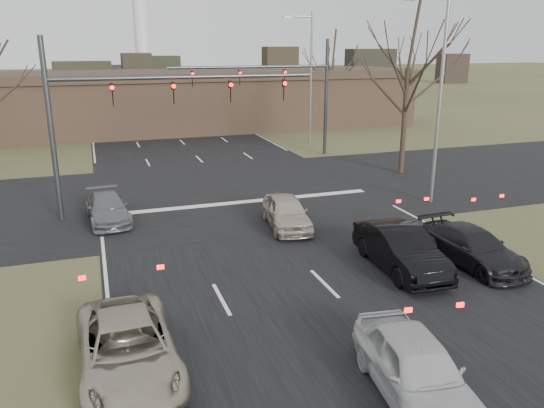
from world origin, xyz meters
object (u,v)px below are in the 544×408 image
at_px(mast_arm_far, 289,84).
at_px(car_white_sedan, 416,369).
at_px(car_grey_ahead, 108,208).
at_px(streetlight_right_far, 309,72).
at_px(car_silver_ahead, 286,212).
at_px(streetlight_right_near, 438,89).
at_px(car_black_hatch, 400,249).
at_px(car_silver_suv, 128,348).
at_px(building, 190,100).
at_px(car_charcoal_sedan, 473,247).
at_px(mast_arm_near, 127,104).

xyz_separation_m(mast_arm_far, car_white_sedan, (-6.69, -26.02, -4.28)).
distance_m(car_white_sedan, car_grey_ahead, 16.31).
bearing_deg(car_grey_ahead, streetlight_right_far, 38.79).
xyz_separation_m(car_white_sedan, car_silver_ahead, (1.29, 11.78, -0.04)).
bearing_deg(streetlight_right_near, car_silver_ahead, -171.20).
xyz_separation_m(car_white_sedan, car_black_hatch, (3.51, 6.28, 0.03)).
height_order(car_silver_suv, car_grey_ahead, car_silver_suv).
relative_size(building, mast_arm_far, 3.81).
height_order(building, car_silver_ahead, building).
bearing_deg(building, car_white_sedan, -93.49).
height_order(building, streetlight_right_far, streetlight_right_far).
bearing_deg(mast_arm_far, car_charcoal_sedan, -91.31).
height_order(mast_arm_far, car_black_hatch, mast_arm_far).
distance_m(building, mast_arm_near, 26.14).
bearing_deg(streetlight_right_far, car_charcoal_sedan, -98.47).
xyz_separation_m(car_silver_suv, car_black_hatch, (9.50, 3.29, 0.09)).
height_order(building, mast_arm_far, mast_arm_far).
bearing_deg(car_silver_ahead, car_charcoal_sedan, -42.75).
relative_size(mast_arm_far, car_silver_suv, 2.27).
bearing_deg(mast_arm_near, streetlight_right_near, -12.05).
xyz_separation_m(mast_arm_near, car_charcoal_sedan, (10.95, -10.16, -4.42)).
height_order(mast_arm_far, car_silver_ahead, mast_arm_far).
height_order(car_white_sedan, car_charcoal_sedan, car_white_sedan).
height_order(car_black_hatch, car_grey_ahead, car_black_hatch).
relative_size(car_white_sedan, car_silver_ahead, 1.06).
xyz_separation_m(car_grey_ahead, car_silver_ahead, (7.29, -3.39, 0.09)).
bearing_deg(car_silver_ahead, building, 95.02).
bearing_deg(mast_arm_far, building, 105.58).
relative_size(mast_arm_far, car_silver_ahead, 2.73).
xyz_separation_m(building, car_silver_suv, (-8.50, -38.03, -1.98)).
relative_size(car_silver_suv, car_grey_ahead, 1.17).
relative_size(mast_arm_near, streetlight_right_far, 1.21).
relative_size(mast_arm_near, car_grey_ahead, 2.90).
relative_size(mast_arm_far, car_white_sedan, 2.57).
xyz_separation_m(streetlight_right_far, car_black_hatch, (-6.32, -23.74, -4.82)).
bearing_deg(streetlight_right_far, streetlight_right_near, -91.68).
relative_size(streetlight_right_near, car_charcoal_sedan, 2.22).
height_order(streetlight_right_far, car_grey_ahead, streetlight_right_far).
bearing_deg(streetlight_right_near, car_charcoal_sedan, -113.40).
distance_m(car_silver_suv, car_silver_ahead, 11.42).
bearing_deg(car_silver_ahead, car_black_hatch, -60.67).
bearing_deg(streetlight_right_far, car_silver_ahead, -115.07).
relative_size(mast_arm_far, streetlight_right_far, 1.11).
bearing_deg(car_black_hatch, streetlight_right_far, 78.71).
bearing_deg(mast_arm_near, building, 73.87).
xyz_separation_m(mast_arm_far, streetlight_right_far, (3.14, 4.00, 0.57)).
relative_size(car_grey_ahead, car_silver_ahead, 1.03).
xyz_separation_m(mast_arm_far, car_silver_ahead, (-5.40, -14.24, -4.32)).
bearing_deg(car_white_sedan, building, 94.15).
height_order(streetlight_right_near, car_silver_ahead, streetlight_right_near).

